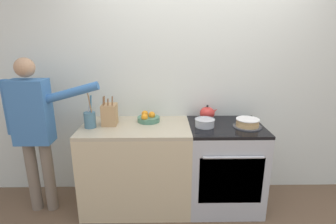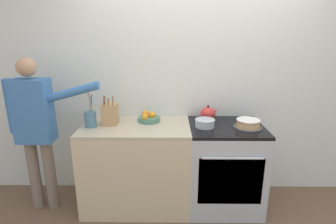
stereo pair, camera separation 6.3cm
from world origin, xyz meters
name	(u,v)px [view 2 (the right image)]	position (x,y,z in m)	size (l,w,h in m)	color
ground_plane	(200,223)	(0.00, 0.00, 0.00)	(16.00, 16.00, 0.00)	brown
wall_back	(197,79)	(0.00, 0.67, 1.30)	(8.00, 0.04, 2.60)	silver
counter_cabinet	(137,165)	(-0.64, 0.32, 0.44)	(1.08, 0.65, 0.89)	beige
stove_range	(224,166)	(0.27, 0.32, 0.44)	(0.73, 0.68, 0.89)	#B7BABF
layer_cake	(248,124)	(0.47, 0.27, 0.93)	(0.27, 0.27, 0.08)	#4C4C51
tea_kettle	(208,114)	(0.11, 0.52, 0.96)	(0.19, 0.16, 0.16)	red
mixing_bowl	(205,123)	(0.05, 0.29, 0.93)	(0.20, 0.20, 0.08)	#B7BABF
knife_block	(110,114)	(-0.90, 0.36, 1.00)	(0.14, 0.16, 0.30)	tan
utensil_crock	(90,119)	(-1.07, 0.28, 0.97)	(0.11, 0.11, 0.35)	#477084
fruit_bowl	(149,118)	(-0.52, 0.45, 0.93)	(0.23, 0.23, 0.11)	#4C7F66
person_baker	(36,124)	(-1.60, 0.25, 0.93)	(0.91, 0.20, 1.56)	#7A6B5B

